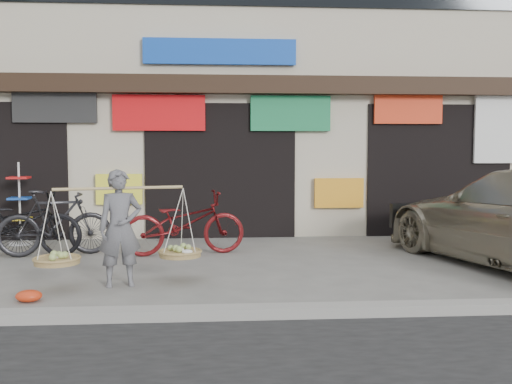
{
  "coord_description": "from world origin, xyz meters",
  "views": [
    {
      "loc": [
        -0.12,
        -7.96,
        1.8
      ],
      "look_at": [
        0.53,
        0.9,
        1.12
      ],
      "focal_mm": 40.0,
      "sensor_mm": 36.0,
      "label": 1
    }
  ],
  "objects": [
    {
      "name": "red_bag",
      "position": [
        -2.31,
        -1.19,
        0.07
      ],
      "size": [
        0.31,
        0.25,
        0.14
      ],
      "primitive_type": "ellipsoid",
      "color": "red",
      "rests_on": "ground"
    },
    {
      "name": "shophouse_block",
      "position": [
        -0.0,
        6.42,
        3.45
      ],
      "size": [
        14.0,
        6.32,
        7.0
      ],
      "color": "beige",
      "rests_on": "ground"
    },
    {
      "name": "street_vendor",
      "position": [
        -1.35,
        -0.48,
        0.7
      ],
      "size": [
        2.08,
        0.95,
        1.53
      ],
      "rotation": [
        0.0,
        0.0,
        0.25
      ],
      "color": "slate",
      "rests_on": "ground"
    },
    {
      "name": "kerb",
      "position": [
        0.0,
        -2.0,
        0.06
      ],
      "size": [
        70.0,
        0.25,
        0.12
      ],
      "primitive_type": "cube",
      "color": "gray",
      "rests_on": "ground"
    },
    {
      "name": "bike_0",
      "position": [
        -3.4,
        1.73,
        0.56
      ],
      "size": [
        2.16,
        0.85,
        1.12
      ],
      "primitive_type": "imported",
      "rotation": [
        0.0,
        0.0,
        1.52
      ],
      "color": "black",
      "rests_on": "ground"
    },
    {
      "name": "display_rack",
      "position": [
        -3.77,
        2.96,
        0.62
      ],
      "size": [
        0.43,
        0.43,
        1.55
      ],
      "rotation": [
        0.0,
        0.0,
        0.08
      ],
      "color": "silver",
      "rests_on": "ground"
    },
    {
      "name": "bike_1",
      "position": [
        -2.79,
        1.74,
        0.56
      ],
      "size": [
        1.92,
        0.91,
        1.11
      ],
      "primitive_type": "imported",
      "rotation": [
        0.0,
        0.0,
        1.79
      ],
      "color": "#232325",
      "rests_on": "ground"
    },
    {
      "name": "ground",
      "position": [
        0.0,
        0.0,
        0.0
      ],
      "size": [
        70.0,
        70.0,
        0.0
      ],
      "primitive_type": "plane",
      "color": "slate",
      "rests_on": "ground"
    },
    {
      "name": "bike_2",
      "position": [
        -0.64,
        1.69,
        0.54
      ],
      "size": [
        2.16,
        1.07,
        1.08
      ],
      "primitive_type": "imported",
      "rotation": [
        0.0,
        0.0,
        1.75
      ],
      "color": "#5B0F11",
      "rests_on": "ground"
    }
  ]
}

